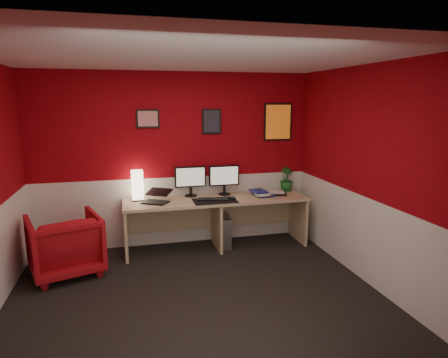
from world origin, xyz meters
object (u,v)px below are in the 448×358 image
zen_tray (274,193)px  pc_tower (222,231)px  laptop (155,195)px  monitor_left (191,177)px  desk (217,223)px  armchair (65,244)px  potted_plant (286,179)px  shoji_lamp (137,186)px  monitor_right (224,175)px

zen_tray → pc_tower: bearing=179.1°
laptop → monitor_left: monitor_left is taller
desk → zen_tray: size_ratio=7.43×
pc_tower → armchair: 2.14m
potted_plant → armchair: potted_plant is taller
desk → laptop: laptop is taller
desk → shoji_lamp: size_ratio=6.50×
shoji_lamp → armchair: size_ratio=0.49×
shoji_lamp → zen_tray: shoji_lamp is taller
laptop → potted_plant: (2.02, 0.25, 0.07)m
shoji_lamp → laptop: bearing=-43.0°
shoji_lamp → monitor_left: bearing=4.0°
laptop → pc_tower: size_ratio=0.73×
laptop → monitor_right: (1.03, 0.24, 0.18)m
shoji_lamp → laptop: (0.23, -0.21, -0.09)m
desk → pc_tower: desk is taller
monitor_left → zen_tray: 1.26m
pc_tower → zen_tray: bearing=4.2°
shoji_lamp → laptop: shoji_lamp is taller
potted_plant → monitor_right: bearing=-179.2°
zen_tray → monitor_left: bearing=171.3°
shoji_lamp → potted_plant: (2.24, 0.04, -0.02)m
desk → monitor_right: 0.71m
zen_tray → pc_tower: size_ratio=0.78×
desk → armchair: 2.03m
laptop → monitor_right: 1.07m
shoji_lamp → potted_plant: shoji_lamp is taller
laptop → armchair: bearing=-129.9°
armchair → desk: bearing=172.8°
monitor_left → armchair: size_ratio=0.71×
monitor_right → potted_plant: monitor_right is taller
monitor_left → armchair: (-1.66, -0.62, -0.65)m
potted_plant → armchair: 3.25m
monitor_right → pc_tower: monitor_right is taller
laptop → zen_tray: size_ratio=0.94×
shoji_lamp → monitor_left: monitor_left is taller
zen_tray → laptop: bearing=-177.4°
monitor_left → monitor_right: (0.50, -0.02, 0.00)m
shoji_lamp → potted_plant: bearing=1.1°
desk → armchair: bearing=-168.9°
shoji_lamp → armchair: shoji_lamp is taller
armchair → pc_tower: bearing=173.9°
laptop → shoji_lamp: bearing=169.6°
monitor_right → armchair: monitor_right is taller
monitor_left → potted_plant: 1.49m
potted_plant → armchair: size_ratio=0.45×
pc_tower → shoji_lamp: bearing=179.3°
zen_tray → pc_tower: (-0.78, 0.01, -0.52)m
desk → monitor_right: (0.17, 0.21, 0.66)m
shoji_lamp → pc_tower: shoji_lamp is taller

